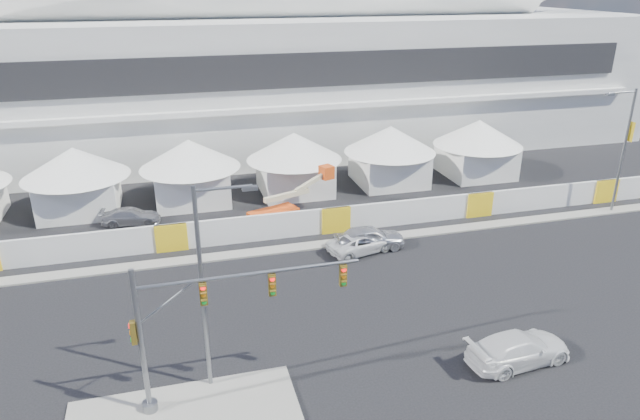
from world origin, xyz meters
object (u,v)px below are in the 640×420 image
object	(u,v)px
streetlight_curb	(623,143)
pickup_curb	(361,243)
sedan_silver	(369,238)
streetlight_median	(207,276)
pickup_near	(519,349)
lot_car_c	(131,216)
traffic_mast	(193,327)
boom_lift	(282,211)

from	to	relation	value
streetlight_curb	pickup_curb	bearing A→B (deg)	-175.70
sedan_silver	streetlight_median	distance (m)	17.54
pickup_curb	pickup_near	world-z (taller)	pickup_near
sedan_silver	lot_car_c	bearing A→B (deg)	62.69
streetlight_curb	traffic_mast	bearing A→B (deg)	-157.09
boom_lift	traffic_mast	bearing A→B (deg)	-132.28
pickup_curb	streetlight_curb	size ratio (longest dim) A/B	0.48
streetlight_median	streetlight_curb	xyz separation A→B (m)	(33.32, 13.30, 0.02)
lot_car_c	traffic_mast	world-z (taller)	traffic_mast
pickup_curb	streetlight_curb	distance (m)	22.80
pickup_curb	traffic_mast	bearing A→B (deg)	121.42
lot_car_c	streetlight_median	xyz separation A→B (m)	(4.51, -20.91, 5.17)
sedan_silver	boom_lift	bearing A→B (deg)	40.74
traffic_mast	streetlight_median	size ratio (longest dim) A/B	1.00
sedan_silver	boom_lift	size ratio (longest dim) A/B	0.64
lot_car_c	streetlight_median	distance (m)	22.01
streetlight_median	traffic_mast	bearing A→B (deg)	-126.38
pickup_curb	streetlight_curb	world-z (taller)	streetlight_curb
sedan_silver	streetlight_median	world-z (taller)	streetlight_median
streetlight_median	boom_lift	xyz separation A→B (m)	(6.91, 17.99, -4.79)
pickup_curb	lot_car_c	world-z (taller)	pickup_curb
sedan_silver	traffic_mast	bearing A→B (deg)	137.15
boom_lift	pickup_near	bearing A→B (deg)	-89.11
pickup_near	streetlight_curb	size ratio (longest dim) A/B	0.54
streetlight_median	streetlight_curb	bearing A→B (deg)	21.76
streetlight_median	streetlight_curb	size ratio (longest dim) A/B	0.98
boom_lift	streetlight_curb	bearing A→B (deg)	-30.27
sedan_silver	streetlight_curb	bearing A→B (deg)	-84.81
pickup_near	boom_lift	world-z (taller)	boom_lift
lot_car_c	traffic_mast	xyz separation A→B (m)	(3.67, -22.05, 3.43)
pickup_curb	streetlight_curb	bearing A→B (deg)	-101.03
lot_car_c	streetlight_curb	world-z (taller)	streetlight_curb
sedan_silver	streetlight_curb	xyz separation A→B (m)	(21.43, 1.40, 4.98)
sedan_silver	streetlight_curb	world-z (taller)	streetlight_curb
sedan_silver	pickup_near	xyz separation A→B (m)	(2.81, -14.10, -0.06)
streetlight_median	boom_lift	world-z (taller)	streetlight_median
traffic_mast	streetlight_curb	size ratio (longest dim) A/B	0.98
sedan_silver	lot_car_c	xyz separation A→B (m)	(-16.40, 9.01, -0.21)
streetlight_median	boom_lift	bearing A→B (deg)	68.97
pickup_near	traffic_mast	distance (m)	15.92
pickup_near	streetlight_median	size ratio (longest dim) A/B	0.55
pickup_near	traffic_mast	bearing A→B (deg)	80.20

